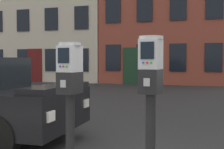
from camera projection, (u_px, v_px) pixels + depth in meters
parking_meter_near_kerb at (70, 87)px, 3.09m from camera, size 0.23×0.26×1.40m
parking_meter_twin_adjacent at (151, 86)px, 2.83m from camera, size 0.23×0.26×1.45m
townhouse_orange_brick at (59, 9)px, 22.63m from camera, size 8.12×6.11×10.09m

